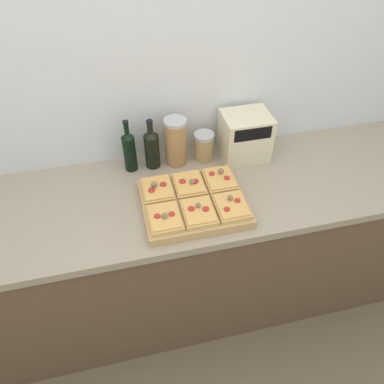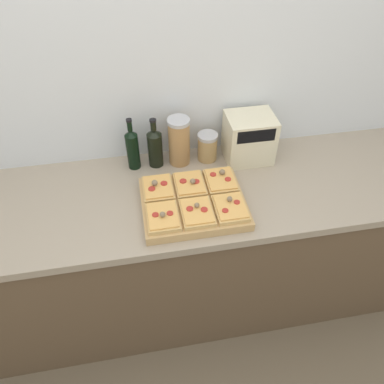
{
  "view_description": "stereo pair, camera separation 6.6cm",
  "coord_description": "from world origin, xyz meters",
  "px_view_note": "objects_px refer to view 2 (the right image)",
  "views": [
    {
      "loc": [
        -0.22,
        -0.92,
        2.07
      ],
      "look_at": [
        0.06,
        0.25,
        0.95
      ],
      "focal_mm": 35.0,
      "sensor_mm": 36.0,
      "label": 1
    },
    {
      "loc": [
        -0.15,
        -0.94,
        2.07
      ],
      "look_at": [
        0.06,
        0.25,
        0.95
      ],
      "focal_mm": 35.0,
      "sensor_mm": 36.0,
      "label": 2
    }
  ],
  "objects_px": {
    "cutting_board": "(193,203)",
    "toaster_oven": "(249,138)",
    "wine_bottle": "(155,147)",
    "grain_jar_tall": "(179,141)",
    "grain_jar_short": "(207,147)",
    "olive_oil_bottle": "(133,148)"
  },
  "relations": [
    {
      "from": "cutting_board",
      "to": "toaster_oven",
      "type": "distance_m",
      "value": 0.47
    },
    {
      "from": "wine_bottle",
      "to": "grain_jar_tall",
      "type": "height_order",
      "value": "wine_bottle"
    },
    {
      "from": "grain_jar_short",
      "to": "toaster_oven",
      "type": "xyz_separation_m",
      "value": [
        0.2,
        -0.03,
        0.05
      ]
    },
    {
      "from": "cutting_board",
      "to": "grain_jar_tall",
      "type": "distance_m",
      "value": 0.35
    },
    {
      "from": "grain_jar_tall",
      "to": "toaster_oven",
      "type": "bearing_deg",
      "value": -4.27
    },
    {
      "from": "grain_jar_short",
      "to": "olive_oil_bottle",
      "type": "bearing_deg",
      "value": 180.0
    },
    {
      "from": "wine_bottle",
      "to": "grain_jar_tall",
      "type": "distance_m",
      "value": 0.12
    },
    {
      "from": "grain_jar_short",
      "to": "toaster_oven",
      "type": "height_order",
      "value": "toaster_oven"
    },
    {
      "from": "olive_oil_bottle",
      "to": "wine_bottle",
      "type": "relative_size",
      "value": 1.05
    },
    {
      "from": "olive_oil_bottle",
      "to": "grain_jar_tall",
      "type": "distance_m",
      "value": 0.23
    },
    {
      "from": "wine_bottle",
      "to": "grain_jar_short",
      "type": "distance_m",
      "value": 0.26
    },
    {
      "from": "grain_jar_short",
      "to": "cutting_board",
      "type": "bearing_deg",
      "value": -111.83
    },
    {
      "from": "olive_oil_bottle",
      "to": "wine_bottle",
      "type": "xyz_separation_m",
      "value": [
        0.11,
        0.0,
        -0.01
      ]
    },
    {
      "from": "olive_oil_bottle",
      "to": "toaster_oven",
      "type": "bearing_deg",
      "value": -2.58
    },
    {
      "from": "cutting_board",
      "to": "wine_bottle",
      "type": "bearing_deg",
      "value": 111.15
    },
    {
      "from": "wine_bottle",
      "to": "toaster_oven",
      "type": "relative_size",
      "value": 1.02
    },
    {
      "from": "wine_bottle",
      "to": "toaster_oven",
      "type": "distance_m",
      "value": 0.47
    },
    {
      "from": "grain_jar_tall",
      "to": "wine_bottle",
      "type": "bearing_deg",
      "value": 180.0
    },
    {
      "from": "cutting_board",
      "to": "grain_jar_short",
      "type": "relative_size",
      "value": 3.08
    },
    {
      "from": "cutting_board",
      "to": "olive_oil_bottle",
      "type": "height_order",
      "value": "olive_oil_bottle"
    },
    {
      "from": "olive_oil_bottle",
      "to": "grain_jar_short",
      "type": "xyz_separation_m",
      "value": [
        0.37,
        0.0,
        -0.04
      ]
    },
    {
      "from": "grain_jar_tall",
      "to": "toaster_oven",
      "type": "relative_size",
      "value": 0.97
    }
  ]
}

